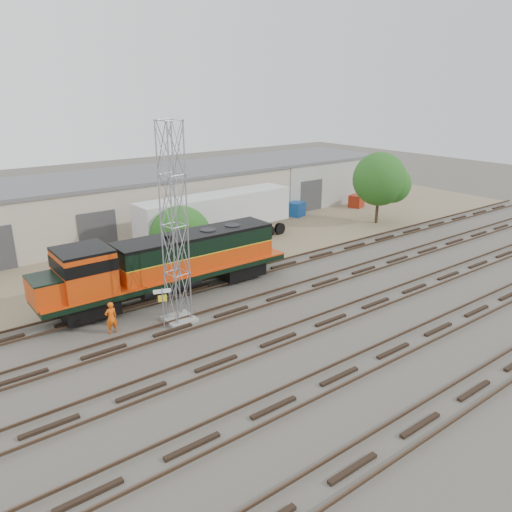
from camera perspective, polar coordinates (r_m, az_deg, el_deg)
ground at (r=31.81m, az=4.69°, el=-5.53°), size 140.00×140.00×0.00m
dirt_strip at (r=43.36m, az=-8.61°, el=1.05°), size 80.00×16.00×0.02m
tracks at (r=29.84m, az=8.55°, el=-7.25°), size 80.00×20.40×0.28m
warehouse at (r=49.64m, az=-13.22°, el=6.19°), size 58.40×10.40×5.30m
locomotive at (r=32.42m, az=-10.33°, el=-0.85°), size 16.95×2.97×4.07m
signal_tower at (r=28.00m, az=-9.30°, el=3.00°), size 1.69×1.69×11.45m
sign_post at (r=28.59m, az=-10.62°, el=-5.01°), size 0.95×0.36×2.41m
worker at (r=28.97m, az=-16.23°, el=-6.79°), size 0.69×0.47×1.87m
semi_trailer at (r=43.26m, az=-4.21°, el=4.97°), size 14.38×3.29×4.40m
dumpster_blue at (r=53.26m, az=4.59°, el=5.36°), size 1.98×1.92×1.50m
dumpster_red at (r=58.26m, az=11.40°, el=6.17°), size 1.86×1.79×1.40m
tree_mid at (r=38.70m, az=-8.14°, el=1.98°), size 5.06×4.82×4.82m
tree_east at (r=51.11m, az=14.29°, el=8.36°), size 5.50×5.24×7.07m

